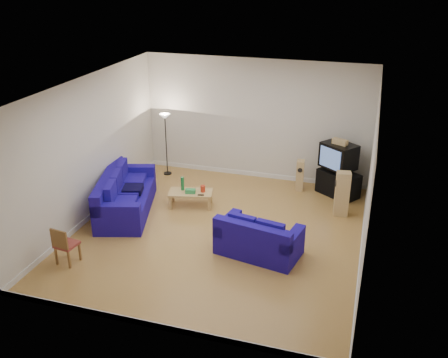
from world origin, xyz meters
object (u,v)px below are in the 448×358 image
(sofa_loveseat, at_px, (258,241))
(sofa_three_seat, at_px, (124,198))
(tv_stand, at_px, (338,183))
(television, at_px, (339,156))
(coffee_table, at_px, (191,194))

(sofa_loveseat, bearing_deg, sofa_three_seat, 175.93)
(sofa_three_seat, relative_size, tv_stand, 2.58)
(sofa_three_seat, relative_size, television, 2.62)
(sofa_three_seat, distance_m, sofa_loveseat, 3.55)
(sofa_three_seat, height_order, coffee_table, sofa_three_seat)
(tv_stand, bearing_deg, coffee_table, -117.96)
(sofa_three_seat, xyz_separation_m, coffee_table, (1.39, 0.72, -0.02))
(sofa_loveseat, height_order, television, television)
(sofa_three_seat, xyz_separation_m, television, (4.64, 2.45, 0.67))
(coffee_table, bearing_deg, television, 27.94)
(coffee_table, distance_m, television, 3.74)
(television, bearing_deg, sofa_loveseat, -72.75)
(coffee_table, relative_size, tv_stand, 1.11)
(tv_stand, bearing_deg, sofa_three_seat, -117.74)
(coffee_table, relative_size, television, 1.13)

